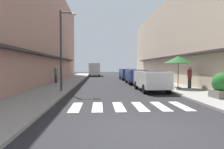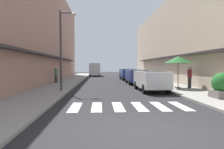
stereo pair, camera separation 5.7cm
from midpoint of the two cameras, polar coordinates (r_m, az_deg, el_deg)
The scene contains 15 objects.
ground_plane at distance 21.49m, azimuth 0.14°, elevation -2.52°, with size 87.64×87.64×0.00m, color #232326.
sidewalk_left at distance 21.75m, azimuth -12.88°, elevation -2.36°, with size 2.90×55.77×0.12m, color gray.
sidewalk_right at distance 22.33m, azimuth 12.81°, elevation -2.24°, with size 2.90×55.77×0.12m, color gray.
building_row_left at distance 23.94m, azimuth -22.16°, elevation 11.76°, with size 5.50×37.85×11.63m.
building_row_right at distance 24.74m, azimuth 21.18°, elevation 8.92°, with size 5.50×37.85×9.45m.
crosswalk at distance 9.29m, azimuth 4.85°, elevation -8.92°, with size 5.20×2.20×0.01m.
parked_car_near at distance 15.06m, azimuth 10.91°, elevation -1.12°, with size 1.85×4.35×1.47m.
parked_car_mid at distance 21.02m, azimuth 6.81°, elevation -0.13°, with size 1.85×4.45×1.47m.
parked_car_far at distance 27.36m, azimuth 4.44°, elevation 0.45°, with size 1.87×4.50×1.47m.
delivery_van at distance 37.93m, azimuth -4.79°, elevation 1.70°, with size 2.07×5.43×2.37m.
street_lamp at distance 14.58m, azimuth -13.32°, elevation 8.81°, with size 1.19×0.28×5.51m.
cafe_umbrella at distance 16.63m, azimuth 18.13°, elevation 3.95°, with size 2.19×2.19×2.49m.
planter_corner at distance 12.45m, azimuth 28.59°, elevation -2.75°, with size 1.11×1.11×1.36m.
pedestrian_walking_near at distance 16.87m, azimuth 20.97°, elevation -0.61°, with size 0.34×0.34×1.67m.
pedestrian_walking_far at distance 21.35m, azimuth -15.34°, elevation 0.11°, with size 0.34×0.34×1.71m.
Camera 2 is at (-1.28, -5.44, 1.81)m, focal length 32.71 mm.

